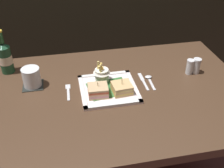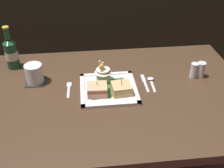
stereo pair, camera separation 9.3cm
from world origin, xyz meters
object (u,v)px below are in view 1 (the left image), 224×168
at_px(fries_cup, 102,73).
at_px(knife, 143,81).
at_px(beer_bottle, 5,57).
at_px(water_glass, 32,78).
at_px(sandwich_half_left, 98,91).
at_px(sandwich_half_right, 122,88).
at_px(fork, 68,91).
at_px(pepper_shaker, 196,67).
at_px(salt_shaker, 190,68).
at_px(spoon, 149,79).
at_px(square_plate, 108,89).
at_px(dining_table, 115,108).

xyz_separation_m(fries_cup, knife, (0.21, -0.03, -0.06)).
relative_size(beer_bottle, water_glass, 2.49).
height_order(sandwich_half_left, knife, sandwich_half_left).
distance_m(sandwich_half_right, fork, 0.26).
relative_size(beer_bottle, pepper_shaker, 2.86).
distance_m(sandwich_half_left, pepper_shaker, 0.55).
bearing_deg(beer_bottle, water_glass, -50.64).
relative_size(sandwich_half_right, beer_bottle, 0.40).
relative_size(sandwich_half_right, fork, 0.73).
height_order(sandwich_half_right, pepper_shaker, sandwich_half_right).
height_order(beer_bottle, salt_shaker, beer_bottle).
bearing_deg(sandwich_half_right, salt_shaker, 15.42).
distance_m(beer_bottle, knife, 0.73).
relative_size(knife, spoon, 1.23).
distance_m(sandwich_half_left, sandwich_half_right, 0.11).
bearing_deg(water_glass, fries_cup, -6.68).
relative_size(square_plate, spoon, 2.13).
relative_size(dining_table, fries_cup, 12.21).
bearing_deg(salt_shaker, fries_cup, 179.54).
bearing_deg(sandwich_half_right, square_plate, 144.39).
distance_m(dining_table, pepper_shaker, 0.48).
relative_size(dining_table, spoon, 10.30).
relative_size(dining_table, knife, 8.37).
bearing_deg(spoon, salt_shaker, 4.40).
bearing_deg(water_glass, spoon, -5.96).
relative_size(salt_shaker, pepper_shaker, 0.97).
bearing_deg(square_plate, sandwich_half_left, -144.39).
relative_size(dining_table, pepper_shaker, 15.93).
xyz_separation_m(square_plate, fries_cup, (-0.02, 0.07, 0.05)).
height_order(fork, spoon, spoon).
bearing_deg(dining_table, pepper_shaker, 10.53).
height_order(square_plate, sandwich_half_left, sandwich_half_left).
bearing_deg(spoon, square_plate, -167.39).
bearing_deg(pepper_shaker, sandwich_half_right, -165.85).
distance_m(square_plate, sandwich_half_left, 0.08).
bearing_deg(square_plate, dining_table, -28.16).
distance_m(square_plate, water_glass, 0.38).
xyz_separation_m(beer_bottle, knife, (0.68, -0.23, -0.09)).
bearing_deg(square_plate, knife, 13.26).
xyz_separation_m(sandwich_half_left, fork, (-0.14, 0.07, -0.03)).
distance_m(sandwich_half_right, pepper_shaker, 0.44).
bearing_deg(fork, dining_table, -11.59).
relative_size(square_plate, beer_bottle, 1.15).
xyz_separation_m(water_glass, spoon, (0.58, -0.06, -0.04)).
bearing_deg(sandwich_half_right, sandwich_half_left, 180.00).
bearing_deg(salt_shaker, dining_table, -168.56).
distance_m(spoon, salt_shaker, 0.23).
bearing_deg(sandwich_half_right, knife, 32.91).
distance_m(dining_table, spoon, 0.23).
xyz_separation_m(square_plate, water_glass, (-0.36, 0.11, 0.04)).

